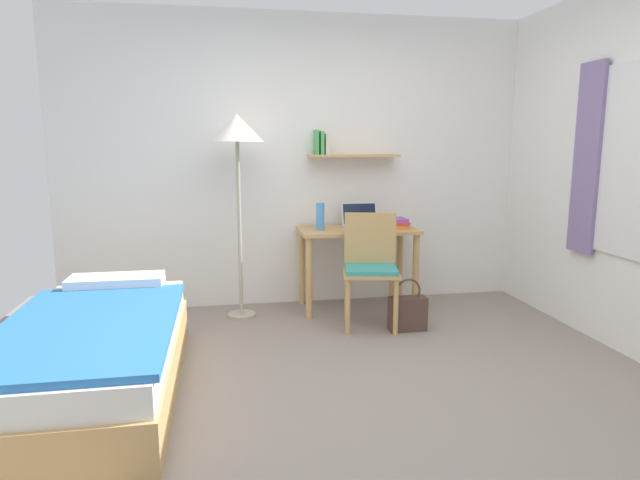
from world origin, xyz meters
TOP-DOWN VIEW (x-y plane):
  - ground_plane at (0.00, 0.00)m, footprint 5.28×5.28m
  - wall_back at (0.00, 2.02)m, footprint 4.40×0.27m
  - bed at (-1.52, 0.31)m, footprint 0.94×1.91m
  - desk at (0.41, 1.70)m, footprint 1.04×0.52m
  - desk_chair at (0.40, 1.21)m, footprint 0.51×0.46m
  - standing_lamp at (-0.62, 1.64)m, footprint 0.43×0.43m
  - laptop at (0.46, 1.79)m, footprint 0.34×0.23m
  - water_bottle at (0.07, 1.69)m, footprint 0.07×0.07m
  - book_stack at (0.77, 1.68)m, footprint 0.19×0.23m
  - handbag at (0.66, 1.05)m, footprint 0.30×0.13m

SIDE VIEW (x-z plane):
  - ground_plane at x=0.00m, z-range 0.00..0.00m
  - handbag at x=0.66m, z-range -0.06..0.36m
  - bed at x=-1.52m, z-range -0.03..0.51m
  - desk_chair at x=0.40m, z-range 0.06..0.97m
  - desk at x=0.41m, z-range 0.22..0.95m
  - book_stack at x=0.77m, z-range 0.73..0.81m
  - laptop at x=0.46m, z-range 0.67..0.90m
  - water_bottle at x=0.07m, z-range 0.73..0.97m
  - wall_back at x=0.00m, z-range 0.00..2.60m
  - standing_lamp at x=-0.62m, z-range 0.66..2.37m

